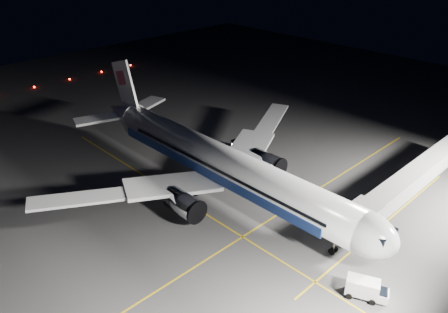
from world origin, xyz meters
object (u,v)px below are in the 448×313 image
baggage_tug (238,145)px  safety_cone_b (258,189)px  jet_bridge (413,178)px  safety_cone_a (282,168)px  airliner (218,162)px  safety_cone_c (274,172)px  service_truck (366,289)px

baggage_tug → safety_cone_b: bearing=-13.1°
jet_bridge → safety_cone_b: bearing=-143.2°
jet_bridge → baggage_tug: 31.88m
baggage_tug → safety_cone_a: (10.93, -0.16, -0.62)m
baggage_tug → safety_cone_b: size_ratio=5.36×
airliner → safety_cone_a: size_ratio=102.07×
jet_bridge → safety_cone_c: 21.95m
service_truck → baggage_tug: service_truck is taller
jet_bridge → service_truck: jet_bridge is taller
jet_bridge → airliner: bearing=-142.0°
airliner → safety_cone_b: size_ratio=99.03×
jet_bridge → safety_cone_a: (-20.30, -5.43, -4.28)m
service_truck → safety_cone_a: size_ratio=8.35×
safety_cone_b → airliner: bearing=-137.3°
airliner → safety_cone_a: bearing=77.6°
service_truck → safety_cone_a: (-25.65, 16.51, -0.99)m
jet_bridge → safety_cone_a: size_ratio=57.11×
service_truck → safety_cone_a: 30.52m
airliner → safety_cone_a: 13.81m
airliner → jet_bridge: bearing=38.0°
jet_bridge → service_truck: size_ratio=6.84×
jet_bridge → safety_cone_c: jet_bridge is taller
safety_cone_a → safety_cone_b: (1.85, -8.36, 0.01)m
service_truck → safety_cone_c: size_ratio=9.36×
safety_cone_c → airliner: bearing=-105.6°
safety_cone_a → safety_cone_b: size_ratio=0.97×
jet_bridge → safety_cone_b: jet_bridge is taller
service_truck → safety_cone_c: bearing=125.8°
jet_bridge → safety_cone_a: 21.44m
safety_cone_a → safety_cone_c: (0.15, -2.14, -0.03)m
safety_cone_b → service_truck: bearing=-18.9°
safety_cone_a → safety_cone_b: bearing=-77.6°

